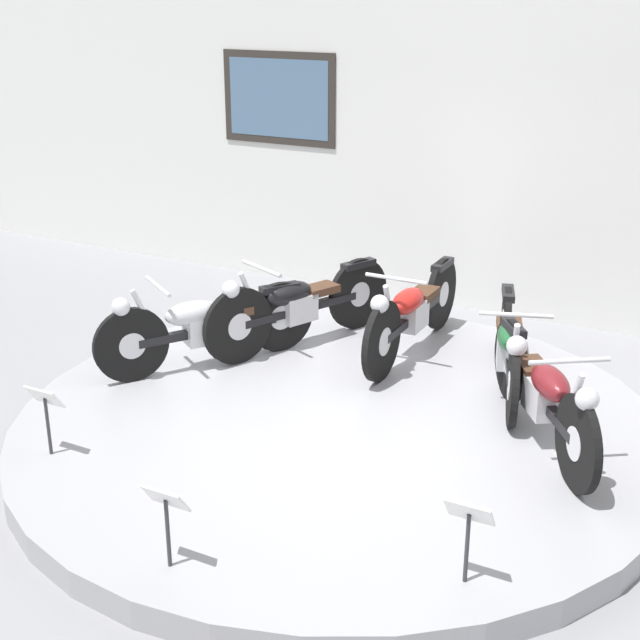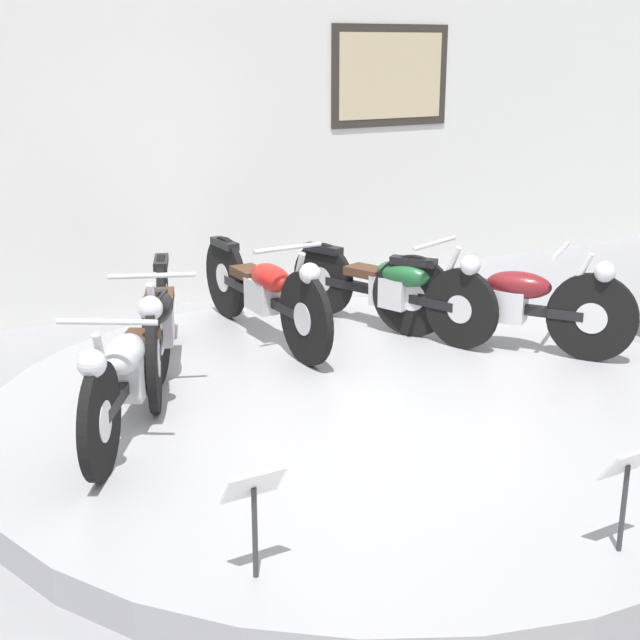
{
  "view_description": "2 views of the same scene",
  "coord_description": "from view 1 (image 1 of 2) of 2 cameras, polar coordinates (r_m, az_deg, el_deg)",
  "views": [
    {
      "loc": [
        2.71,
        -5.38,
        3.23
      ],
      "look_at": [
        -0.12,
        -0.06,
        0.96
      ],
      "focal_mm": 50.0,
      "sensor_mm": 36.0,
      "label": 1
    },
    {
      "loc": [
        -2.95,
        -4.44,
        2.36
      ],
      "look_at": [
        -0.27,
        0.13,
        0.73
      ],
      "focal_mm": 50.0,
      "sensor_mm": 36.0,
      "label": 2
    }
  ],
  "objects": [
    {
      "name": "motorcycle_black",
      "position": [
        7.91,
        -1.45,
        1.08
      ],
      "size": [
        0.85,
        1.88,
        0.81
      ],
      "color": "black",
      "rests_on": "display_platform"
    },
    {
      "name": "info_placard_front_centre",
      "position": [
        5.03,
        -9.82,
        -11.83
      ],
      "size": [
        0.26,
        0.11,
        0.51
      ],
      "color": "#333338",
      "rests_on": "display_platform"
    },
    {
      "name": "motorcycle_silver",
      "position": [
        7.54,
        -7.45,
        -0.24
      ],
      "size": [
        1.12,
        1.69,
        0.79
      ],
      "color": "black",
      "rests_on": "display_platform"
    },
    {
      "name": "ground_plane",
      "position": [
        6.83,
        1.16,
        -7.6
      ],
      "size": [
        60.0,
        60.0,
        0.0
      ],
      "primitive_type": "plane",
      "color": "gray"
    },
    {
      "name": "motorcycle_green",
      "position": [
        7.22,
        12.06,
        -1.57
      ],
      "size": [
        0.74,
        1.87,
        0.78
      ],
      "color": "black",
      "rests_on": "display_platform"
    },
    {
      "name": "info_placard_front_left",
      "position": [
        6.36,
        -17.15,
        -5.27
      ],
      "size": [
        0.26,
        0.11,
        0.51
      ],
      "color": "#333338",
      "rests_on": "display_platform"
    },
    {
      "name": "info_placard_front_right",
      "position": [
        4.91,
        9.49,
        -12.71
      ],
      "size": [
        0.26,
        0.11,
        0.51
      ],
      "color": "#333338",
      "rests_on": "display_platform"
    },
    {
      "name": "back_wall",
      "position": [
        9.24,
        10.92,
        11.88
      ],
      "size": [
        14.0,
        0.22,
        3.76
      ],
      "color": "silver",
      "rests_on": "ground_plane"
    },
    {
      "name": "display_platform",
      "position": [
        6.79,
        1.17,
        -6.91
      ],
      "size": [
        4.86,
        4.86,
        0.19
      ],
      "primitive_type": "cylinder",
      "color": "#99999E",
      "rests_on": "ground_plane"
    },
    {
      "name": "motorcycle_maroon",
      "position": [
        6.42,
        14.13,
        -4.48
      ],
      "size": [
        1.18,
        1.67,
        0.8
      ],
      "color": "black",
      "rests_on": "display_platform"
    },
    {
      "name": "motorcycle_red",
      "position": [
        7.77,
        5.91,
        0.62
      ],
      "size": [
        0.54,
        2.02,
        0.81
      ],
      "color": "black",
      "rests_on": "display_platform"
    }
  ]
}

